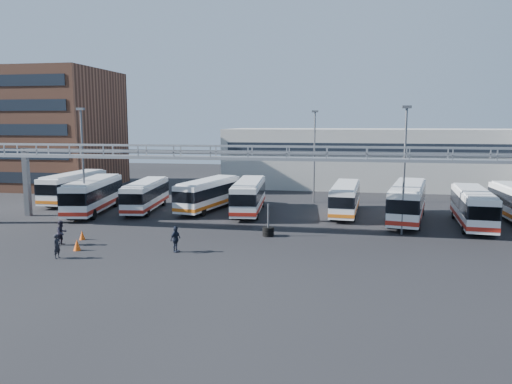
% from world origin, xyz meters
% --- Properties ---
extents(ground, '(140.00, 140.00, 0.00)m').
position_xyz_m(ground, '(0.00, 0.00, 0.00)').
color(ground, black).
rests_on(ground, ground).
extents(gantry, '(51.40, 5.15, 7.10)m').
position_xyz_m(gantry, '(0.00, 5.87, 5.51)').
color(gantry, gray).
rests_on(gantry, ground).
extents(apartment_building, '(18.00, 15.00, 16.00)m').
position_xyz_m(apartment_building, '(-34.00, 30.00, 8.00)').
color(apartment_building, brown).
rests_on(apartment_building, ground).
extents(warehouse, '(42.00, 14.00, 8.00)m').
position_xyz_m(warehouse, '(12.00, 38.00, 4.00)').
color(warehouse, '#9E9E99').
rests_on(warehouse, ground).
extents(light_pole_left, '(0.70, 0.35, 10.21)m').
position_xyz_m(light_pole_left, '(-16.00, 8.00, 5.73)').
color(light_pole_left, '#4C4F54').
rests_on(light_pole_left, ground).
extents(light_pole_mid, '(0.70, 0.35, 10.21)m').
position_xyz_m(light_pole_mid, '(12.00, 7.00, 5.73)').
color(light_pole_mid, '#4C4F54').
rests_on(light_pole_mid, ground).
extents(light_pole_back, '(0.70, 0.35, 10.21)m').
position_xyz_m(light_pole_back, '(4.00, 22.00, 5.73)').
color(light_pole_back, '#4C4F54').
rests_on(light_pole_back, ground).
extents(bus_0, '(2.60, 10.89, 3.30)m').
position_xyz_m(bus_0, '(-22.44, 17.23, 1.83)').
color(bus_0, silver).
rests_on(bus_0, ground).
extents(bus_1, '(4.37, 11.43, 3.39)m').
position_xyz_m(bus_1, '(-17.06, 11.55, 1.87)').
color(bus_1, silver).
rests_on(bus_1, ground).
extents(bus_2, '(3.46, 10.18, 3.03)m').
position_xyz_m(bus_2, '(-12.40, 13.57, 1.68)').
color(bus_2, silver).
rests_on(bus_2, ground).
extents(bus_3, '(4.41, 10.68, 3.16)m').
position_xyz_m(bus_3, '(-6.26, 15.07, 1.75)').
color(bus_3, silver).
rests_on(bus_3, ground).
extents(bus_4, '(3.38, 10.86, 3.25)m').
position_xyz_m(bus_4, '(-1.90, 14.17, 1.80)').
color(bus_4, silver).
rests_on(bus_4, ground).
extents(bus_6, '(2.99, 10.14, 3.04)m').
position_xyz_m(bus_6, '(7.49, 14.87, 1.68)').
color(bus_6, silver).
rests_on(bus_6, ground).
extents(bus_7, '(4.67, 11.69, 3.46)m').
position_xyz_m(bus_7, '(13.02, 12.50, 1.92)').
color(bus_7, silver).
rests_on(bus_7, ground).
extents(bus_8, '(3.30, 10.76, 3.22)m').
position_xyz_m(bus_8, '(18.30, 11.27, 1.78)').
color(bus_8, silver).
rests_on(bus_8, ground).
extents(pedestrian_a, '(0.46, 0.64, 1.64)m').
position_xyz_m(pedestrian_a, '(-11.17, -4.39, 0.82)').
color(pedestrian_a, black).
rests_on(pedestrian_a, ground).
extents(pedestrian_b, '(0.92, 1.05, 1.82)m').
position_xyz_m(pedestrian_b, '(-12.88, -1.05, 0.91)').
color(pedestrian_b, '#24212E').
rests_on(pedestrian_b, ground).
extents(pedestrian_d, '(0.72, 1.15, 1.82)m').
position_xyz_m(pedestrian_d, '(-4.02, -1.47, 0.91)').
color(pedestrian_d, black).
rests_on(pedestrian_d, ground).
extents(cone_left, '(0.58, 0.58, 0.80)m').
position_xyz_m(cone_left, '(-10.97, -2.29, 0.40)').
color(cone_left, '#E54E0C').
rests_on(cone_left, ground).
extents(cone_right, '(0.47, 0.47, 0.70)m').
position_xyz_m(cone_right, '(-12.31, 0.79, 0.35)').
color(cone_right, '#E54E0C').
rests_on(cone_right, ground).
extents(tire_stack, '(0.91, 0.91, 2.59)m').
position_xyz_m(tire_stack, '(1.54, 4.50, 0.44)').
color(tire_stack, black).
rests_on(tire_stack, ground).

